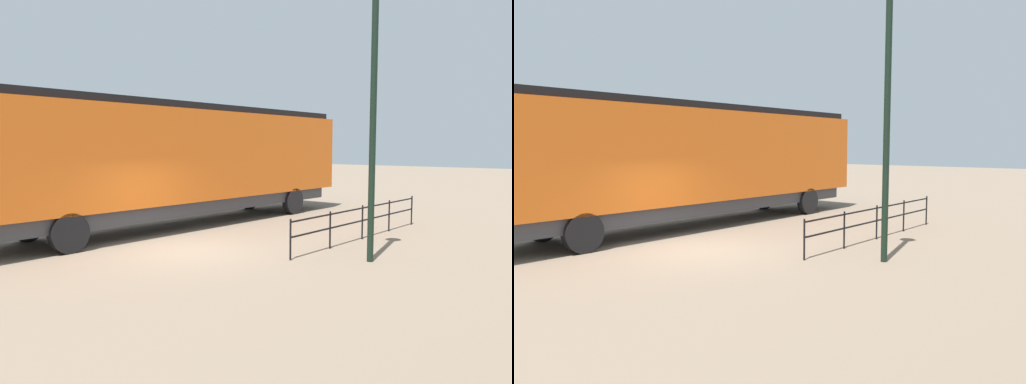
# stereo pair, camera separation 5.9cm
# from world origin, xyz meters

# --- Properties ---
(ground_plane) EXTENTS (120.00, 120.00, 0.00)m
(ground_plane) POSITION_xyz_m (0.00, 0.00, 0.00)
(ground_plane) COLOR #84705B
(locomotive) EXTENTS (2.82, 15.82, 4.35)m
(locomotive) POSITION_xyz_m (-3.44, 3.41, 2.42)
(locomotive) COLOR orange
(locomotive) RESTS_ON ground_plane
(lamp_post) EXTENTS (0.47, 0.47, 7.35)m
(lamp_post) POSITION_xyz_m (4.41, 2.21, 4.84)
(lamp_post) COLOR black
(lamp_post) RESTS_ON ground_plane
(platform_fence) EXTENTS (0.05, 7.50, 1.06)m
(platform_fence) POSITION_xyz_m (2.82, 4.74, 0.69)
(platform_fence) COLOR black
(platform_fence) RESTS_ON ground_plane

